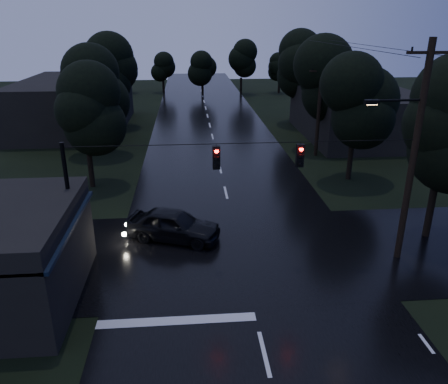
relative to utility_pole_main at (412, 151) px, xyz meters
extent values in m
cube|color=black|center=(-7.41, 19.00, -5.26)|extent=(12.00, 120.00, 0.02)
cube|color=black|center=(-7.41, 1.00, -5.26)|extent=(60.00, 9.00, 0.02)
cube|color=black|center=(-14.41, -2.00, -2.06)|extent=(0.30, 7.00, 0.15)
cylinder|color=black|center=(-14.61, -5.00, -3.76)|extent=(0.10, 0.10, 3.00)
cylinder|color=black|center=(-14.61, 1.00, -3.76)|extent=(0.10, 0.10, 3.00)
cube|color=#F3D761|center=(-14.46, -3.50, -2.76)|extent=(0.06, 1.60, 0.50)
cube|color=#F3D761|center=(-14.46, -0.80, -2.76)|extent=(0.06, 1.20, 0.50)
cube|color=black|center=(6.59, 23.00, -3.06)|extent=(10.00, 14.00, 4.40)
cube|color=black|center=(-21.41, 29.00, -2.76)|extent=(10.00, 16.00, 5.00)
cylinder|color=black|center=(0.09, 0.00, -0.26)|extent=(0.30, 0.30, 10.00)
cube|color=black|center=(0.09, 0.00, 4.14)|extent=(2.00, 0.12, 0.12)
cylinder|color=black|center=(-1.01, 0.00, 2.24)|extent=(2.20, 0.10, 0.10)
cube|color=black|center=(-2.11, 0.00, 2.19)|extent=(0.60, 0.25, 0.18)
cube|color=#FFB266|center=(-2.11, 0.00, 2.09)|extent=(0.45, 0.18, 0.03)
cylinder|color=black|center=(0.89, 17.00, -1.51)|extent=(0.30, 0.30, 7.50)
cube|color=black|center=(0.89, 17.00, 1.64)|extent=(2.00, 0.12, 0.12)
cylinder|color=black|center=(-14.91, 0.00, -2.26)|extent=(0.18, 0.18, 6.00)
cylinder|color=black|center=(-7.41, 0.00, 0.54)|extent=(15.00, 0.03, 0.03)
cube|color=black|center=(-8.61, 0.00, -0.06)|extent=(0.32, 0.25, 1.00)
sphere|color=#FF0C07|center=(-8.61, -0.15, -0.06)|extent=(0.18, 0.18, 0.18)
cube|color=black|center=(-5.01, 0.00, -0.06)|extent=(0.32, 0.25, 1.00)
sphere|color=#FF0C07|center=(-5.01, -0.15, -0.06)|extent=(0.18, 0.18, 0.18)
cylinder|color=black|center=(2.59, 2.00, -3.86)|extent=(0.36, 0.36, 2.80)
sphere|color=black|center=(2.59, 2.00, -0.46)|extent=(4.48, 4.48, 4.48)
sphere|color=black|center=(2.59, 2.00, 0.74)|extent=(4.48, 4.48, 4.48)
cylinder|color=black|center=(-16.41, 11.00, -4.03)|extent=(0.36, 0.36, 2.45)
sphere|color=black|center=(-16.41, 11.00, -1.06)|extent=(3.92, 3.92, 3.92)
sphere|color=black|center=(-16.41, 11.00, -0.01)|extent=(3.92, 3.92, 3.92)
sphere|color=black|center=(-16.41, 11.00, 1.04)|extent=(3.92, 3.92, 3.92)
cylinder|color=black|center=(-17.01, 19.00, -3.95)|extent=(0.36, 0.36, 2.62)
sphere|color=black|center=(-17.01, 19.00, -0.76)|extent=(4.20, 4.20, 4.20)
sphere|color=black|center=(-17.01, 19.00, 0.37)|extent=(4.20, 4.20, 4.20)
sphere|color=black|center=(-17.01, 19.00, 1.49)|extent=(4.20, 4.20, 4.20)
cylinder|color=black|center=(-17.61, 29.00, -3.86)|extent=(0.36, 0.36, 2.80)
sphere|color=black|center=(-17.61, 29.00, -0.46)|extent=(4.48, 4.48, 4.48)
sphere|color=black|center=(-17.61, 29.00, 0.74)|extent=(4.48, 4.48, 4.48)
sphere|color=black|center=(-17.61, 29.00, 1.94)|extent=(4.48, 4.48, 4.48)
cylinder|color=black|center=(1.59, 11.00, -3.95)|extent=(0.36, 0.36, 2.62)
sphere|color=black|center=(1.59, 11.00, -0.76)|extent=(4.20, 4.20, 4.20)
sphere|color=black|center=(1.59, 11.00, 0.37)|extent=(4.20, 4.20, 4.20)
sphere|color=black|center=(1.59, 11.00, 1.49)|extent=(4.20, 4.20, 4.20)
cylinder|color=black|center=(2.19, 19.00, -3.86)|extent=(0.36, 0.36, 2.80)
sphere|color=black|center=(2.19, 19.00, -0.46)|extent=(4.48, 4.48, 4.48)
sphere|color=black|center=(2.19, 19.00, 0.74)|extent=(4.48, 4.48, 4.48)
sphere|color=black|center=(2.19, 19.00, 1.94)|extent=(4.48, 4.48, 4.48)
cylinder|color=black|center=(2.79, 29.00, -3.77)|extent=(0.36, 0.36, 2.97)
sphere|color=black|center=(2.79, 29.00, -0.16)|extent=(4.76, 4.76, 4.76)
sphere|color=black|center=(2.79, 29.00, 1.12)|extent=(4.76, 4.76, 4.76)
sphere|color=black|center=(2.79, 29.00, 2.39)|extent=(4.76, 4.76, 4.76)
imported|color=black|center=(-10.66, 2.73, -4.44)|extent=(5.19, 3.45, 1.64)
camera|label=1|loc=(-9.77, -17.66, 5.34)|focal=35.00mm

